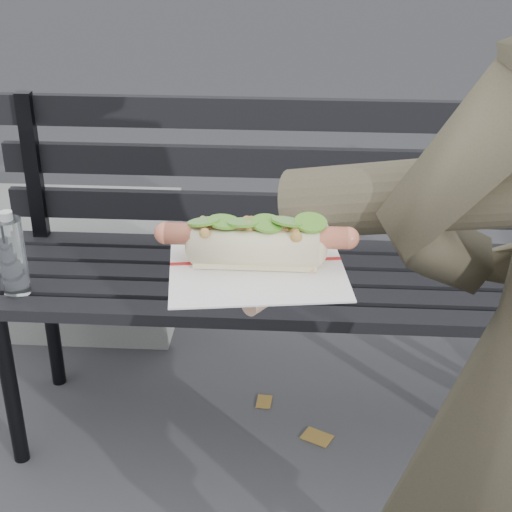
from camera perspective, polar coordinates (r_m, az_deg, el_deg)
The scene contains 2 objects.
park_bench at distance 2.00m, azimuth 1.51°, elevation 0.65°, with size 1.50×0.44×0.88m.
held_hotdog at distance 0.93m, azimuth 12.76°, elevation 3.45°, with size 0.64×0.32×0.20m.
Camera 1 is at (0.03, -0.77, 1.40)m, focal length 55.00 mm.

